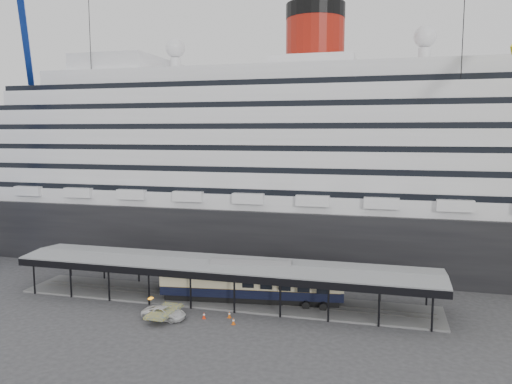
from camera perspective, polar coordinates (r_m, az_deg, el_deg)
ground at (r=63.55m, az=-5.29°, el=-13.62°), size 200.00×200.00×0.00m
cruise_ship at (r=90.34m, az=1.58°, el=4.40°), size 130.00×30.00×43.90m
platform_canopy at (r=67.26m, az=-3.83°, el=-10.31°), size 56.00×9.18×5.30m
port_truck at (r=62.22m, az=-10.47°, el=-13.44°), size 5.41×2.73×1.47m
pullman_carriage at (r=66.03m, az=-0.55°, el=-10.21°), size 24.00×5.99×23.37m
traffic_cone_left at (r=61.78m, az=-5.97°, el=-13.83°), size 0.55×0.55×0.81m
traffic_cone_mid at (r=59.79m, az=-2.60°, el=-14.53°), size 0.51×0.51×0.81m
traffic_cone_right at (r=61.77m, az=-3.07°, el=-13.81°), size 0.52×0.52×0.83m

